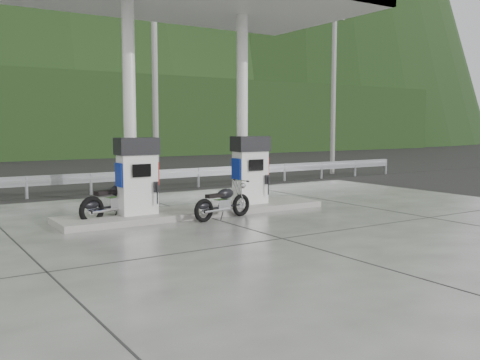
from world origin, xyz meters
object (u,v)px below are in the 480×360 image
gas_pump_left (137,176)px  motorcycle_left (223,203)px  motorcycle_right (117,201)px  gas_pump_right (250,170)px

gas_pump_left → motorcycle_left: gas_pump_left is taller
motorcycle_right → gas_pump_left: bearing=-55.3°
motorcycle_left → motorcycle_right: (-2.19, 1.21, 0.07)m
gas_pump_left → motorcycle_left: bearing=-26.9°
gas_pump_right → motorcycle_right: (-3.60, 0.30, -0.59)m
gas_pump_left → motorcycle_right: (-0.40, 0.30, -0.59)m
motorcycle_left → motorcycle_right: 2.51m
gas_pump_left → gas_pump_right: same height
gas_pump_right → motorcycle_left: (-1.40, -0.91, -0.66)m
motorcycle_left → motorcycle_right: motorcycle_right is taller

